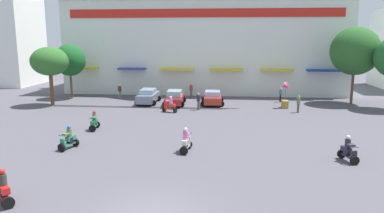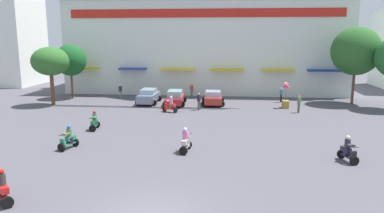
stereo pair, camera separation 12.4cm
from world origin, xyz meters
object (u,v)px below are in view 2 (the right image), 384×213
(pedestrian_1, at_px, (120,90))
(pedestrian_2, at_px, (299,103))
(scooter_rider_2, at_px, (348,151))
(plaza_tree_0, at_px, (50,62))
(pedestrian_4, at_px, (192,90))
(scooter_rider_4, at_px, (95,122))
(scooter_rider_3, at_px, (2,189))
(pedestrian_0, at_px, (281,94))
(balloon_vendor_cart, at_px, (286,97))
(pedestrian_3, at_px, (199,100))
(plaza_tree_3, at_px, (356,51))
(scooter_rider_8, at_px, (170,106))
(plaza_tree_2, at_px, (70,60))
(parked_car_1, at_px, (175,98))
(scooter_rider_7, at_px, (186,142))
(scooter_rider_6, at_px, (69,139))
(parked_car_0, at_px, (149,96))
(parked_car_2, at_px, (213,98))

(pedestrian_1, relative_size, pedestrian_2, 1.00)
(scooter_rider_2, bearing_deg, plaza_tree_0, 148.93)
(pedestrian_4, bearing_deg, plaza_tree_0, -157.42)
(scooter_rider_4, bearing_deg, scooter_rider_3, -86.92)
(pedestrian_0, height_order, balloon_vendor_cart, balloon_vendor_cart)
(pedestrian_1, bearing_deg, pedestrian_3, -31.72)
(scooter_rider_3, xyz_separation_m, pedestrian_1, (-2.97, 26.89, 0.26))
(scooter_rider_3, bearing_deg, plaza_tree_0, 111.48)
(scooter_rider_4, bearing_deg, scooter_rider_2, -18.27)
(plaza_tree_3, distance_m, scooter_rider_8, 20.05)
(plaza_tree_3, height_order, scooter_rider_3, plaza_tree_3)
(plaza_tree_2, xyz_separation_m, pedestrian_1, (5.51, 0.53, -3.45))
(scooter_rider_8, bearing_deg, plaza_tree_3, 18.71)
(pedestrian_2, relative_size, pedestrian_4, 0.95)
(parked_car_1, distance_m, scooter_rider_3, 23.77)
(scooter_rider_3, height_order, scooter_rider_7, scooter_rider_3)
(plaza_tree_0, relative_size, scooter_rider_6, 3.97)
(scooter_rider_2, xyz_separation_m, scooter_rider_4, (-16.89, 5.58, -0.01))
(parked_car_0, relative_size, scooter_rider_4, 3.04)
(scooter_rider_6, height_order, balloon_vendor_cart, balloon_vendor_cart)
(plaza_tree_0, xyz_separation_m, scooter_rider_8, (12.64, -2.31, -3.88))
(parked_car_2, bearing_deg, scooter_rider_4, -126.77)
(scooter_rider_3, bearing_deg, scooter_rider_2, 23.25)
(parked_car_0, xyz_separation_m, scooter_rider_2, (15.24, -17.05, -0.17))
(parked_car_2, bearing_deg, plaza_tree_3, 7.59)
(scooter_rider_3, bearing_deg, pedestrian_3, 72.55)
(plaza_tree_2, relative_size, pedestrian_0, 3.88)
(plaza_tree_3, bearing_deg, pedestrian_1, 177.70)
(scooter_rider_3, height_order, pedestrian_3, pedestrian_3)
(parked_car_2, distance_m, pedestrian_1, 11.20)
(plaza_tree_0, height_order, pedestrian_0, plaza_tree_0)
(scooter_rider_4, relative_size, pedestrian_0, 0.92)
(parked_car_1, bearing_deg, scooter_rider_2, -53.21)
(scooter_rider_4, bearing_deg, parked_car_2, 53.23)
(scooter_rider_8, bearing_deg, pedestrian_1, 133.88)
(scooter_rider_6, relative_size, pedestrian_3, 0.90)
(plaza_tree_2, relative_size, scooter_rider_8, 3.97)
(plaza_tree_3, relative_size, parked_car_2, 2.00)
(scooter_rider_2, bearing_deg, pedestrian_3, 124.48)
(parked_car_0, distance_m, parked_car_1, 2.97)
(scooter_rider_7, bearing_deg, parked_car_2, 86.58)
(scooter_rider_6, relative_size, balloon_vendor_cart, 0.59)
(pedestrian_3, xyz_separation_m, pedestrian_4, (-1.39, 6.71, 0.02))
(plaza_tree_2, distance_m, pedestrian_0, 23.83)
(pedestrian_2, bearing_deg, scooter_rider_2, -88.95)
(pedestrian_2, xyz_separation_m, pedestrian_4, (-10.76, 7.10, 0.05))
(parked_car_2, bearing_deg, plaza_tree_2, 171.51)
(parked_car_2, height_order, scooter_rider_6, scooter_rider_6)
(parked_car_2, bearing_deg, scooter_rider_2, -63.69)
(plaza_tree_0, bearing_deg, scooter_rider_4, -49.74)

